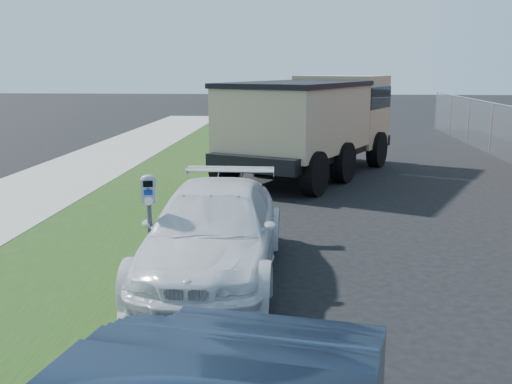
{
  "coord_description": "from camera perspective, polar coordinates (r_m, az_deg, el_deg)",
  "views": [
    {
      "loc": [
        -0.64,
        -8.71,
        3.04
      ],
      "look_at": [
        -1.4,
        1.0,
        1.0
      ],
      "focal_mm": 42.0,
      "sensor_mm": 36.0,
      "label": 1
    }
  ],
  "objects": [
    {
      "name": "ground",
      "position": [
        9.25,
        8.26,
        -7.49
      ],
      "size": [
        120.0,
        120.0,
        0.0
      ],
      "primitive_type": "plane",
      "color": "black",
      "rests_on": "ground"
    },
    {
      "name": "parking_meter",
      "position": [
        8.28,
        -10.14,
        -1.14
      ],
      "size": [
        0.22,
        0.17,
        1.48
      ],
      "rotation": [
        0.0,
        0.0,
        0.16
      ],
      "color": "#3F4247",
      "rests_on": "ground"
    },
    {
      "name": "white_wagon",
      "position": [
        8.77,
        -4.05,
        -3.91
      ],
      "size": [
        1.89,
        4.6,
        1.33
      ],
      "primitive_type": "imported",
      "rotation": [
        0.0,
        0.0,
        0.0
      ],
      "color": "silver",
      "rests_on": "ground"
    },
    {
      "name": "dump_truck",
      "position": [
        17.3,
        5.55,
        6.87
      ],
      "size": [
        5.23,
        7.49,
        2.77
      ],
      "rotation": [
        0.0,
        0.0,
        -0.42
      ],
      "color": "black",
      "rests_on": "ground"
    },
    {
      "name": "streetside",
      "position": [
        12.16,
        -19.61,
        -3.02
      ],
      "size": [
        6.12,
        50.0,
        0.15
      ],
      "color": "gray",
      "rests_on": "ground"
    }
  ]
}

